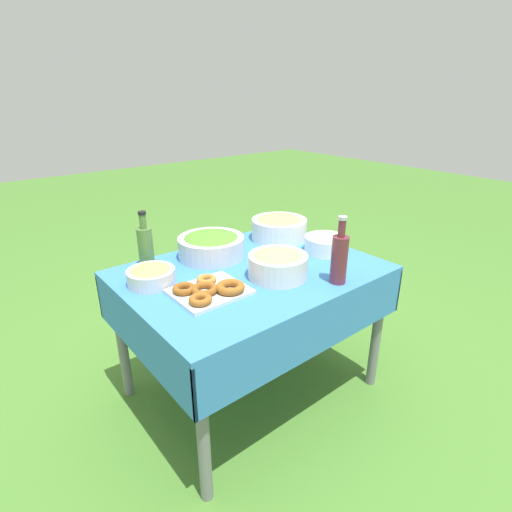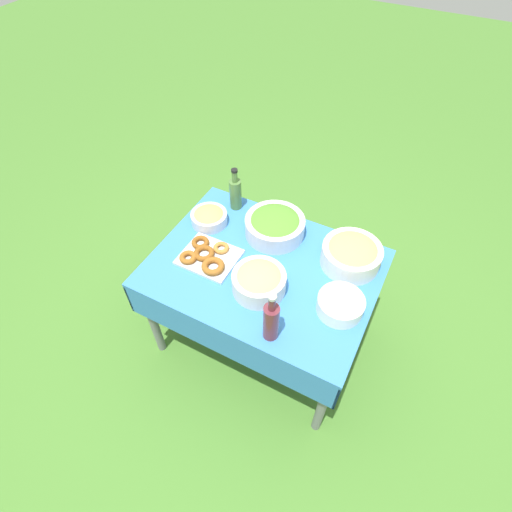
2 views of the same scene
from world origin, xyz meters
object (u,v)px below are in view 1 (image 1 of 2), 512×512
fruit_bowl (151,275)px  donut_platter (209,290)px  olive_oil_bottle (145,245)px  wine_bottle (339,257)px  salad_bowl (211,245)px  plate_stack (326,244)px  bread_bowl (279,227)px  pasta_bowl (278,263)px

fruit_bowl → donut_platter: bearing=119.8°
olive_oil_bottle → fruit_bowl: size_ratio=1.31×
olive_oil_bottle → wine_bottle: size_ratio=0.90×
salad_bowl → plate_stack: salad_bowl is taller
wine_bottle → olive_oil_bottle: bearing=-50.4°
wine_bottle → bread_bowl: wine_bottle is taller
plate_stack → donut_platter: bearing=1.3°
salad_bowl → bread_bowl: (-0.45, 0.02, 0.01)m
wine_bottle → fruit_bowl: bearing=-38.0°
wine_bottle → pasta_bowl: bearing=-51.2°
donut_platter → fruit_bowl: fruit_bowl is taller
bread_bowl → salad_bowl: bearing=-1.9°
plate_stack → bread_bowl: (0.05, -0.31, 0.03)m
salad_bowl → pasta_bowl: 0.41m
fruit_bowl → olive_oil_bottle: bearing=-110.1°
donut_platter → wine_bottle: 0.58m
bread_bowl → fruit_bowl: bearing=5.5°
plate_stack → bread_bowl: bearing=-80.0°
wine_bottle → salad_bowl: bearing=-65.8°
bread_bowl → fruit_bowl: size_ratio=1.49×
salad_bowl → olive_oil_bottle: bearing=-17.6°
fruit_bowl → bread_bowl: bearing=-174.5°
salad_bowl → plate_stack: (-0.51, 0.33, -0.03)m
pasta_bowl → plate_stack: size_ratio=1.20×
salad_bowl → fruit_bowl: 0.39m
bread_bowl → donut_platter: bearing=25.3°
salad_bowl → wine_bottle: 0.67m
salad_bowl → pasta_bowl: size_ratio=1.24×
donut_platter → salad_bowl: bearing=-124.7°
olive_oil_bottle → bread_bowl: size_ratio=0.88×
donut_platter → plate_stack: plate_stack is taller
wine_bottle → bread_bowl: size_ratio=0.97×
salad_bowl → plate_stack: 0.61m
pasta_bowl → donut_platter: pasta_bowl is taller
wine_bottle → donut_platter: bearing=-27.2°
salad_bowl → wine_bottle: size_ratio=1.10×
pasta_bowl → plate_stack: pasta_bowl is taller
salad_bowl → donut_platter: (0.24, 0.34, -0.05)m
plate_stack → bread_bowl: size_ratio=0.72×
bread_bowl → fruit_bowl: 0.84m
salad_bowl → bread_bowl: bearing=178.1°
donut_platter → fruit_bowl: size_ratio=1.45×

